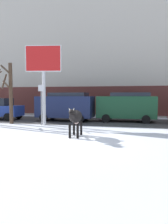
% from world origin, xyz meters
% --- Properties ---
extents(ground_plane, '(120.00, 120.00, 0.00)m').
position_xyz_m(ground_plane, '(0.00, 0.00, 0.00)').
color(ground_plane, white).
extents(road_strip, '(60.00, 5.60, 0.01)m').
position_xyz_m(road_strip, '(0.00, 7.51, 0.00)').
color(road_strip, '#423F3F').
rests_on(road_strip, ground).
extents(building_facade, '(44.00, 6.10, 13.00)m').
position_xyz_m(building_facade, '(0.00, 14.69, 6.48)').
color(building_facade, beige).
rests_on(building_facade, ground).
extents(cow_black, '(0.70, 1.91, 1.54)m').
position_xyz_m(cow_black, '(0.09, 0.76, 0.99)').
color(cow_black, black).
rests_on(cow_black, ground).
extents(billboard, '(2.51, 0.65, 5.56)m').
position_xyz_m(billboard, '(-3.30, 4.65, 4.31)').
color(billboard, silver).
rests_on(billboard, ground).
extents(car_blue_hatchback, '(3.53, 1.97, 1.86)m').
position_xyz_m(car_blue_hatchback, '(-8.39, 7.09, 0.93)').
color(car_blue_hatchback, '#233D9E').
rests_on(car_blue_hatchback, ground).
extents(car_navy_van, '(4.63, 2.18, 2.32)m').
position_xyz_m(car_navy_van, '(-2.57, 7.29, 1.24)').
color(car_navy_van, '#19234C').
rests_on(car_navy_van, ground).
extents(car_darkgreen_van, '(4.63, 2.18, 2.32)m').
position_xyz_m(car_darkgreen_van, '(2.34, 7.94, 1.24)').
color(car_darkgreen_van, '#194C2D').
rests_on(car_darkgreen_van, ground).
extents(pedestrian_near_billboard, '(0.36, 0.24, 1.73)m').
position_xyz_m(pedestrian_near_billboard, '(-4.22, 10.56, 0.88)').
color(pedestrian_near_billboard, '#282833').
rests_on(pedestrian_near_billboard, ground).
extents(pedestrian_by_cars, '(0.36, 0.24, 1.73)m').
position_xyz_m(pedestrian_by_cars, '(0.65, 10.56, 0.88)').
color(pedestrian_by_cars, '#282833').
rests_on(pedestrian_by_cars, ground).
extents(pedestrian_far_left, '(0.36, 0.24, 1.73)m').
position_xyz_m(pedestrian_far_left, '(-4.47, 10.56, 0.88)').
color(pedestrian_far_left, '#282833').
rests_on(pedestrian_far_left, ground).
extents(bare_tree_far_back, '(1.03, 1.02, 4.44)m').
position_xyz_m(bare_tree_far_back, '(-5.95, 4.64, 2.37)').
color(bare_tree_far_back, '#4C3828').
rests_on(bare_tree_far_back, ground).
extents(street_sign, '(0.44, 0.08, 2.82)m').
position_xyz_m(street_sign, '(-3.36, 4.36, 1.67)').
color(street_sign, gray).
rests_on(street_sign, ground).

